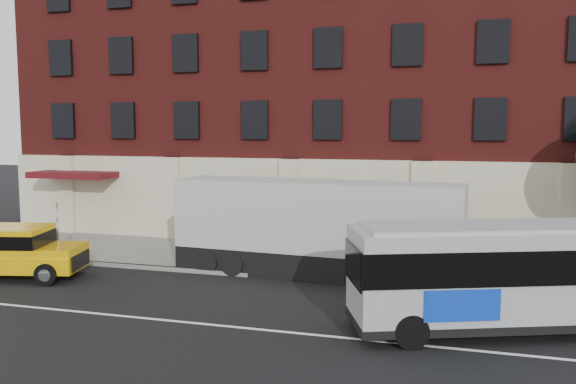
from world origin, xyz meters
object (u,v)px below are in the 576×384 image
(yellow_suv, at_px, (10,249))
(sign_pole, at_px, (57,228))
(city_bus, at_px, (549,272))
(shipping_container, at_px, (316,229))

(yellow_suv, bearing_deg, sign_pole, 91.35)
(city_bus, bearing_deg, yellow_suv, 177.83)
(sign_pole, height_order, city_bus, city_bus)
(yellow_suv, bearing_deg, shipping_container, 17.65)
(yellow_suv, xyz_separation_m, shipping_container, (10.85, 3.45, 0.67))
(city_bus, relative_size, yellow_suv, 2.11)
(city_bus, relative_size, shipping_container, 1.01)
(sign_pole, bearing_deg, yellow_suv, -88.65)
(sign_pole, relative_size, yellow_suv, 0.48)
(city_bus, height_order, shipping_container, shipping_container)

